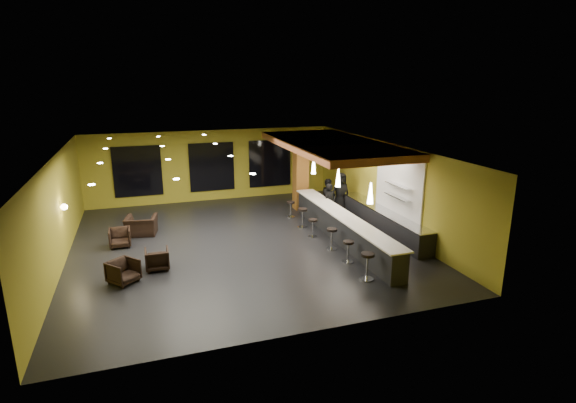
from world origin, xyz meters
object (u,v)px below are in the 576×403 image
object	(u,v)px
column	(301,172)
pendant_1	(338,178)
bar_stool_3	(313,226)
bar_stool_0	(367,263)
pendant_2	(314,166)
prep_counter	(382,221)
armchair_c	(120,238)
armchair_a	(123,272)
bar_stool_4	(303,215)
bar_counter	(342,228)
armchair_d	(141,226)
pendant_0	(370,193)
staff_a	(330,203)
staff_c	(340,193)
bar_stool_1	(348,249)
staff_b	(329,197)
armchair_b	(157,259)
bar_stool_2	(332,236)
bar_stool_5	(291,207)

from	to	relation	value
column	pendant_1	xyz separation A→B (m)	(0.00, -4.10, 0.60)
pendant_1	bar_stool_3	xyz separation A→B (m)	(-0.88, 0.28, -1.89)
bar_stool_0	pendant_2	bearing A→B (deg)	83.55
prep_counter	armchair_c	distance (m)	10.04
armchair_a	bar_stool_3	bearing A→B (deg)	-24.33
prep_counter	bar_stool_4	bearing A→B (deg)	152.89
bar_counter	column	size ratio (longest dim) A/B	2.29
armchair_c	armchair_d	size ratio (longest dim) A/B	0.65
pendant_0	armchair_c	size ratio (longest dim) A/B	0.93
bar_counter	staff_a	xyz separation A→B (m)	(0.52, 2.37, 0.33)
bar_stool_4	pendant_0	bearing A→B (deg)	-77.69
prep_counter	staff_c	size ratio (longest dim) A/B	3.21
prep_counter	armchair_a	size ratio (longest dim) A/B	7.69
staff_c	bar_stool_1	bearing A→B (deg)	-117.65
pendant_0	staff_a	size ratio (longest dim) A/B	0.42
pendant_1	bar_stool_3	distance (m)	2.11
prep_counter	bar_stool_1	world-z (taller)	prep_counter
bar_stool_0	armchair_d	bearing A→B (deg)	135.12
bar_counter	pendant_2	bearing A→B (deg)	90.00
armchair_a	pendant_0	bearing A→B (deg)	-46.30
staff_a	armchair_d	xyz separation A→B (m)	(-7.68, 0.76, -0.45)
bar_stool_0	pendant_0	bearing A→B (deg)	61.20
staff_b	armchair_c	bearing A→B (deg)	167.29
pendant_2	armchair_a	bearing A→B (deg)	-151.65
armchair_c	armchair_d	xyz separation A→B (m)	(0.76, 1.10, 0.03)
prep_counter	staff_a	bearing A→B (deg)	128.46
staff_b	armchair_d	xyz separation A→B (m)	(-8.06, -0.23, -0.44)
bar_counter	staff_c	distance (m)	3.74
armchair_c	bar_stool_0	world-z (taller)	bar_stool_0
column	bar_stool_0	bearing A→B (deg)	-95.15
staff_c	bar_stool_3	distance (m)	3.57
staff_a	bar_stool_1	size ratio (longest dim) A/B	2.23
pendant_0	bar_stool_3	xyz separation A→B (m)	(-0.88, 2.78, -1.89)
bar_counter	armchair_c	bearing A→B (deg)	165.64
armchair_b	bar_stool_4	distance (m)	6.35
armchair_d	pendant_0	bearing A→B (deg)	155.32
column	staff_c	size ratio (longest dim) A/B	1.87
staff_b	pendant_2	bearing A→B (deg)	-179.22
armchair_a	bar_stool_2	world-z (taller)	bar_stool_2
armchair_c	bar_stool_4	bearing A→B (deg)	-1.12
bar_stool_0	bar_stool_4	distance (m)	5.26
armchair_d	bar_stool_5	distance (m)	6.29
bar_stool_5	column	bearing A→B (deg)	52.63
prep_counter	bar_counter	bearing A→B (deg)	-165.96
pendant_2	staff_b	world-z (taller)	pendant_2
armchair_b	bar_stool_2	world-z (taller)	bar_stool_2
pendant_0	bar_stool_2	bearing A→B (deg)	117.94
bar_counter	pendant_1	world-z (taller)	pendant_1
armchair_c	bar_stool_2	bearing A→B (deg)	-21.00
staff_b	armchair_a	bearing A→B (deg)	-173.57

